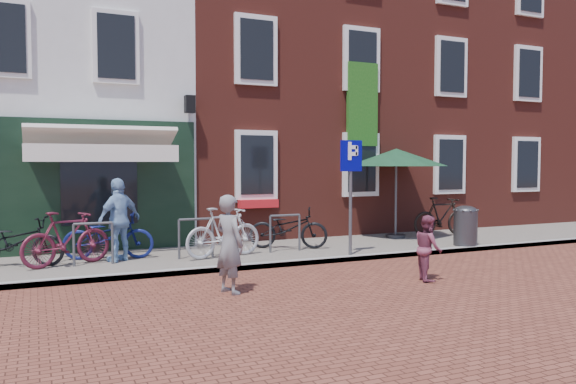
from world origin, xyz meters
name	(u,v)px	position (x,y,z in m)	size (l,w,h in m)	color
ground	(286,267)	(0.00, 0.00, 0.00)	(80.00, 80.00, 0.00)	brown
sidewalk	(300,250)	(1.00, 1.50, 0.05)	(24.00, 3.00, 0.10)	slate
building_stucco	(12,72)	(-5.00, 7.00, 4.50)	(8.00, 8.00, 9.00)	silver
building_brick_mid	(255,71)	(2.00, 7.00, 5.00)	(6.00, 8.00, 10.00)	maroon
building_brick_right	(409,82)	(8.00, 7.00, 5.00)	(6.00, 8.00, 10.00)	maroon
filler_right	(539,103)	(14.50, 7.00, 4.50)	(7.00, 8.00, 9.00)	maroon
litter_bin	(466,224)	(4.76, 0.30, 0.62)	(0.55, 0.55, 1.01)	#3B3B3E
parking_sign	(351,177)	(1.60, 0.24, 1.76)	(0.50, 0.08, 2.43)	#4C4C4F
parasol	(396,154)	(4.09, 2.17, 2.28)	(2.61, 2.61, 2.42)	#4C4C4F
woman	(229,244)	(-1.72, -1.66, 0.78)	(0.57, 0.37, 1.56)	slate
boy	(428,248)	(1.75, -2.16, 0.57)	(0.56, 0.43, 1.15)	#7D384D
cafe_person	(119,220)	(-2.98, 1.46, 0.93)	(0.97, 0.40, 1.65)	#80A9D2
bicycle_0	(16,242)	(-4.84, 1.64, 0.57)	(0.62, 1.79, 0.94)	black
bicycle_1	(67,238)	(-3.97, 1.33, 0.62)	(0.49, 1.73, 1.04)	#581829
bicycle_2	(109,236)	(-3.15, 1.80, 0.57)	(0.62, 1.79, 0.94)	navy
bicycle_3	(224,232)	(-0.96, 1.04, 0.62)	(0.49, 1.73, 1.04)	#A8A9AB
bicycle_4	(288,228)	(0.76, 1.60, 0.57)	(0.62, 1.79, 0.94)	black
bicycle_5	(442,216)	(5.39, 1.91, 0.62)	(0.49, 1.73, 1.04)	black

